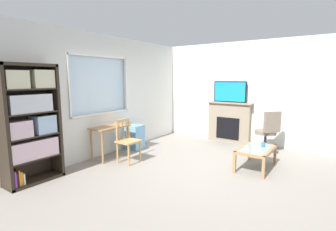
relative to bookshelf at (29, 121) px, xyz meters
The scene contains 12 objects.
ground 3.13m from the bookshelf, 46.71° to the right, with size 6.07×5.78×0.02m, color gray.
wall_back_with_window 2.10m from the bookshelf, ahead, with size 5.07×0.15×2.69m.
wall_right 5.10m from the bookshelf, 24.93° to the right, with size 0.12×4.98×2.69m, color silver.
bookshelf is the anchor object (origin of this frame).
desk_under_window 1.71m from the bookshelf, ahead, with size 0.85×0.45×0.70m.
wooden_chair 1.85m from the bookshelf, 20.70° to the right, with size 0.43×0.41×0.90m.
plastic_drawer_unit 2.59m from the bookshelf, ahead, with size 0.35×0.40×0.60m, color #72ADDB.
fireplace 4.81m from the bookshelf, 21.23° to the right, with size 0.26×1.25×1.10m.
tv 4.78m from the bookshelf, 21.30° to the right, with size 0.06×0.89×0.56m.
office_chair 4.91m from the bookshelf, 36.02° to the right, with size 0.63×0.61×1.00m.
coffee_table 4.10m from the bookshelf, 46.54° to the right, with size 0.97×0.57×0.41m.
sippy_cup 4.26m from the bookshelf, 45.58° to the right, with size 0.07×0.07×0.09m, color #337FD6.
Camera 1 is at (-4.08, -2.04, 1.75)m, focal length 26.82 mm.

